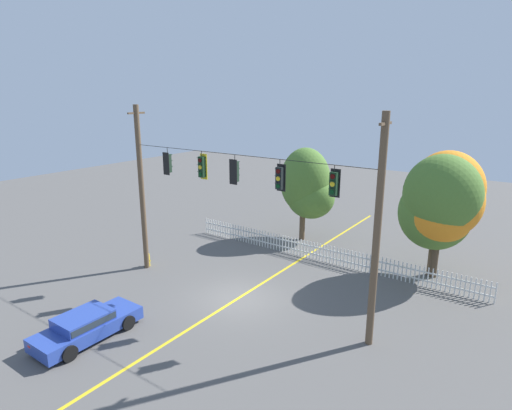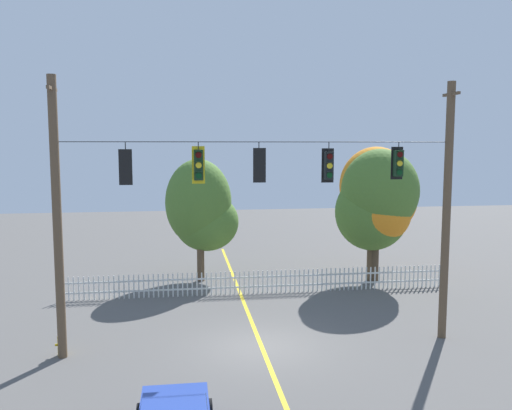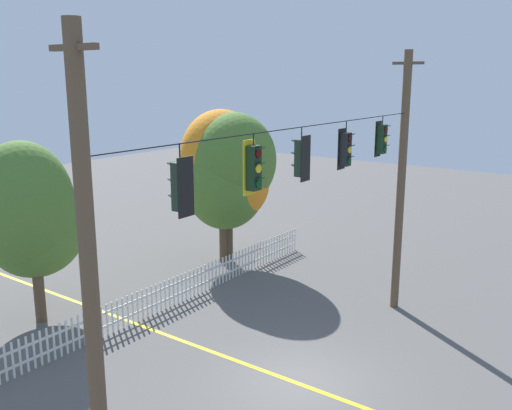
# 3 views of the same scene
# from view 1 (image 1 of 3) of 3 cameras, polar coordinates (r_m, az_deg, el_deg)

# --- Properties ---
(ground) EXTENTS (80.00, 80.00, 0.00)m
(ground) POSITION_cam_1_polar(r_m,az_deg,el_deg) (21.75, -2.40, -12.37)
(ground) COLOR #565451
(lane_centerline_stripe) EXTENTS (0.16, 36.00, 0.01)m
(lane_centerline_stripe) POSITION_cam_1_polar(r_m,az_deg,el_deg) (21.74, -2.40, -12.36)
(lane_centerline_stripe) COLOR gold
(lane_centerline_stripe) RESTS_ON ground
(signal_support_span) EXTENTS (13.79, 1.10, 9.31)m
(signal_support_span) POSITION_cam_1_polar(r_m,az_deg,el_deg) (20.03, -2.55, -0.26)
(signal_support_span) COLOR brown
(signal_support_span) RESTS_ON ground
(traffic_signal_northbound_secondary) EXTENTS (0.43, 0.38, 1.41)m
(traffic_signal_northbound_secondary) POSITION_cam_1_polar(r_m,az_deg,el_deg) (22.68, -11.70, 5.48)
(traffic_signal_northbound_secondary) COLOR black
(traffic_signal_southbound_primary) EXTENTS (0.43, 0.38, 1.40)m
(traffic_signal_southbound_primary) POSITION_cam_1_polar(r_m,az_deg,el_deg) (21.03, -7.22, 5.09)
(traffic_signal_southbound_primary) COLOR black
(traffic_signal_westbound_side) EXTENTS (0.43, 0.38, 1.37)m
(traffic_signal_westbound_side) POSITION_cam_1_polar(r_m,az_deg,el_deg) (19.71, -2.85, 4.50)
(traffic_signal_westbound_side) COLOR black
(traffic_signal_eastbound_side) EXTENTS (0.43, 0.38, 1.41)m
(traffic_signal_eastbound_side) POSITION_cam_1_polar(r_m,az_deg,el_deg) (18.35, 3.20, 3.62)
(traffic_signal_eastbound_side) COLOR black
(traffic_signal_northbound_primary) EXTENTS (0.43, 0.38, 1.32)m
(traffic_signal_northbound_primary) POSITION_cam_1_polar(r_m,az_deg,el_deg) (17.15, 10.37, 2.84)
(traffic_signal_northbound_primary) COLOR black
(white_picket_fence) EXTENTS (18.65, 0.06, 1.11)m
(white_picket_fence) POSITION_cam_1_polar(r_m,az_deg,el_deg) (26.21, 8.81, -6.30)
(white_picket_fence) COLOR silver
(white_picket_fence) RESTS_ON ground
(autumn_maple_near_fence) EXTENTS (3.83, 3.30, 6.36)m
(autumn_maple_near_fence) POSITION_cam_1_polar(r_m,az_deg,el_deg) (29.30, 6.85, 2.43)
(autumn_maple_near_fence) COLOR brown
(autumn_maple_near_fence) RESTS_ON ground
(autumn_maple_mid) EXTENTS (4.20, 3.84, 6.89)m
(autumn_maple_mid) POSITION_cam_1_polar(r_m,az_deg,el_deg) (24.52, 23.18, 0.11)
(autumn_maple_mid) COLOR brown
(autumn_maple_mid) RESTS_ON ground
(autumn_oak_far_east) EXTENTS (3.91, 4.19, 7.00)m
(autumn_oak_far_east) POSITION_cam_1_polar(r_m,az_deg,el_deg) (24.77, 23.87, 0.63)
(autumn_oak_far_east) COLOR #473828
(autumn_oak_far_east) RESTS_ON ground
(parked_car) EXTENTS (1.88, 4.42, 1.15)m
(parked_car) POSITION_cam_1_polar(r_m,az_deg,el_deg) (19.65, -21.72, -14.67)
(parked_car) COLOR #28429E
(parked_car) RESTS_ON ground
(fire_hydrant) EXTENTS (0.38, 0.22, 0.83)m
(fire_hydrant) POSITION_cam_1_polar(r_m,az_deg,el_deg) (26.08, -14.24, -7.07)
(fire_hydrant) COLOR gold
(fire_hydrant) RESTS_ON ground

